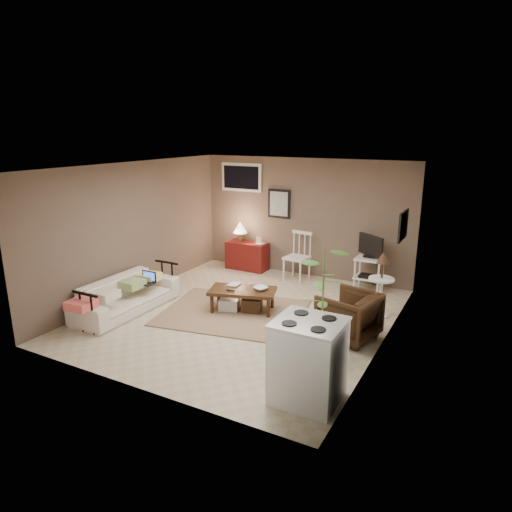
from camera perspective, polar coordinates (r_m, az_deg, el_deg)
The scene contains 20 objects.
floor at distance 7.55m, azimuth -1.58°, elevation -7.35°, with size 5.00×5.00×0.00m, color #C1B293.
art_back at distance 9.52m, azimuth 2.91°, elevation 6.54°, with size 0.50×0.03×0.60m, color black.
art_right at distance 7.33m, azimuth 17.92°, elevation 3.64°, with size 0.03×0.60×0.45m, color black.
window at distance 9.88m, azimuth -1.84°, elevation 9.80°, with size 0.96×0.03×0.60m, color silver.
rug at distance 7.62m, azimuth -2.87°, elevation -7.06°, with size 2.26×1.81×0.02m, color #977658.
coffee_table at distance 7.61m, azimuth -1.76°, elevation -5.32°, with size 1.20×0.86×0.41m.
sofa at distance 7.88m, azimuth -15.94°, elevation -4.08°, with size 1.90×0.56×0.74m, color white.
sofa_pillows at distance 7.67m, azimuth -16.87°, elevation -4.01°, with size 0.37×1.81×0.13m, color beige, non-canonical shape.
sofa_end_rails at distance 7.82m, azimuth -15.33°, elevation -4.58°, with size 0.51×1.90×0.64m, color black, non-canonical shape.
laptop at distance 7.95m, azimuth -13.42°, elevation -2.89°, with size 0.29×0.21×0.20m.
red_console at distance 9.86m, azimuth -1.19°, elevation 0.39°, with size 0.90×0.40×1.04m.
spindle_chair at distance 9.17m, azimuth 5.18°, elevation -0.22°, with size 0.49×0.49×0.97m.
tv_stand at distance 8.73m, azimuth 14.00°, elevation -0.70°, with size 0.54×0.42×1.07m.
side_table at distance 7.52m, azimuth 15.43°, elevation -2.56°, with size 0.41×0.41×1.09m.
armchair at distance 6.75m, azimuth 11.52°, elevation -7.04°, with size 0.74×0.69×0.76m, color black.
potted_plant at distance 5.97m, azimuth 8.35°, elevation -5.36°, with size 0.39×0.39×1.55m.
stove at distance 5.18m, azimuth 6.52°, elevation -12.90°, with size 0.74×0.69×0.96m.
bowl at distance 7.49m, azimuth 0.57°, elevation -3.46°, with size 0.22×0.05×0.22m, color #3C2210.
book_table at distance 7.78m, azimuth -3.29°, elevation -2.70°, with size 0.17×0.02×0.24m, color #3C2210.
book_console at distance 9.66m, azimuth 0.15°, elevation 2.20°, with size 0.16×0.02×0.22m, color #3C2210.
Camera 1 is at (3.48, -6.03, 2.94)m, focal length 32.00 mm.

